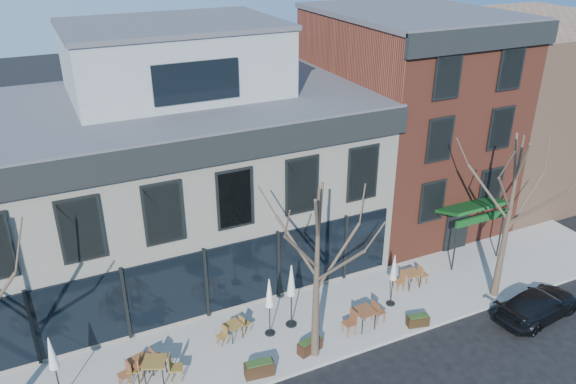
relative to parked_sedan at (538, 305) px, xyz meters
name	(u,v)px	position (x,y,z in m)	size (l,w,h in m)	color
ground	(208,320)	(-12.60, 5.72, -0.61)	(120.00, 120.00, 0.00)	black
sidewalk_front	(300,327)	(-9.35, 3.57, -0.53)	(33.50, 4.70, 0.15)	gray
corner_building	(169,173)	(-12.52, 10.79, 4.12)	(18.39, 10.39, 11.10)	beige
red_brick_building	(404,117)	(0.40, 10.70, 5.03)	(8.20, 11.78, 11.18)	brown
bg_building	(525,101)	(10.40, 11.72, 4.39)	(12.00, 12.00, 10.00)	#8C664C
tree_mid	(317,274)	(-9.59, 1.81, 3.19)	(3.50, 3.55, 7.04)	#382B21
tree_right	(509,217)	(-0.59, 1.81, 3.41)	(3.72, 3.77, 7.48)	#382B21
parked_sedan	(538,305)	(0.00, 0.00, 0.00)	(1.70, 4.18, 1.21)	black
cafe_set_1	(141,365)	(-15.81, 3.47, 0.02)	(1.83, 0.93, 0.94)	brown
cafe_set_2	(155,368)	(-15.38, 3.09, 0.08)	(2.01, 1.23, 1.04)	brown
cafe_set_3	(234,329)	(-12.07, 4.01, -0.04)	(1.60, 0.81, 0.82)	brown
cafe_set_4	(364,317)	(-7.07, 2.35, 0.08)	(2.02, 0.86, 1.05)	brown
cafe_set_5	(411,278)	(-3.60, 3.89, 0.02)	(1.74, 0.70, 0.92)	brown
umbrella_0	(52,357)	(-18.57, 3.58, 1.41)	(0.42, 0.42, 2.65)	black
umbrella_2	(269,296)	(-10.67, 3.62, 1.39)	(0.42, 0.42, 2.62)	black
umbrella_3	(291,284)	(-9.67, 3.76, 1.58)	(0.46, 0.46, 2.88)	black
umbrella_4	(394,270)	(-5.17, 3.18, 1.28)	(0.39, 0.39, 2.47)	black
planter_1	(259,368)	(-11.94, 1.70, -0.16)	(1.12, 0.57, 0.60)	black
planter_2	(310,345)	(-9.70, 2.04, -0.18)	(1.06, 0.64, 0.56)	black
planter_3	(418,320)	(-5.00, 1.52, -0.21)	(0.95, 0.56, 0.50)	black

